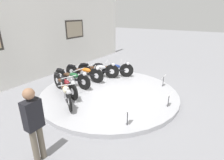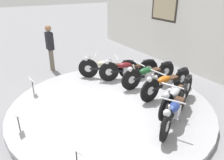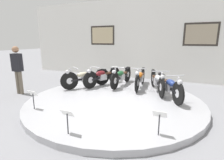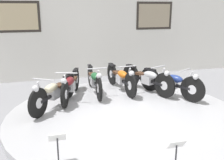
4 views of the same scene
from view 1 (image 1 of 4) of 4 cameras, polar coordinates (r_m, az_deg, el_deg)
ground_plane at (r=7.03m, az=-0.91°, el=-4.79°), size 60.00×60.00×0.00m
display_platform at (r=7.00m, az=-0.91°, el=-4.23°), size 5.34×5.34×0.15m
back_wall at (r=9.24m, az=-23.01°, el=12.76°), size 14.00×0.22×3.98m
motorcycle_cream at (r=6.19m, az=-14.81°, el=-3.70°), size 1.20×1.68×0.81m
motorcycle_maroon at (r=6.83m, az=-15.08°, el=-1.35°), size 0.75×1.92×0.81m
motorcycle_green at (r=7.48m, az=-12.80°, el=0.84°), size 0.54×2.02×0.81m
motorcycle_orange at (r=8.01m, az=-8.96°, el=2.50°), size 0.54×2.02×0.81m
motorcycle_silver at (r=8.34m, az=-4.32°, el=3.47°), size 0.81×1.90×0.82m
motorcycle_blue at (r=8.42m, az=0.42°, el=3.68°), size 1.02×1.80×0.81m
info_placard_front_left at (r=4.82m, az=5.10°, el=-10.95°), size 0.26×0.11×0.51m
info_placard_front_centre at (r=5.99m, az=18.11°, el=-5.25°), size 0.26×0.11×0.51m
info_placard_front_right at (r=7.60m, az=16.48°, el=0.58°), size 0.26×0.11×0.51m
visitor_standing at (r=4.00m, az=-24.15°, el=-12.35°), size 0.36×0.23×1.74m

